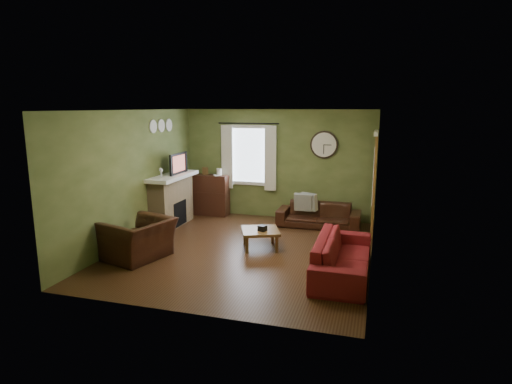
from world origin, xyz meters
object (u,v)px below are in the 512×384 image
(sofa_brown, at_px, (319,215))
(armchair, at_px, (139,239))
(sofa_red, at_px, (343,256))
(coffee_table, at_px, (260,239))
(bookshelf, at_px, (212,195))

(sofa_brown, relative_size, armchair, 1.69)
(sofa_red, distance_m, coffee_table, 1.85)
(sofa_brown, bearing_deg, bookshelf, 173.17)
(sofa_brown, xyz_separation_m, coffee_table, (-0.85, -1.82, -0.08))
(bookshelf, distance_m, coffee_table, 2.85)
(sofa_brown, bearing_deg, sofa_red, -73.98)
(bookshelf, distance_m, sofa_red, 4.61)
(sofa_brown, distance_m, armchair, 4.05)
(bookshelf, xyz_separation_m, sofa_brown, (2.71, -0.32, -0.23))
(sofa_red, bearing_deg, armchair, 94.28)
(sofa_brown, xyz_separation_m, sofa_red, (0.77, -2.69, 0.04))
(bookshelf, height_order, coffee_table, bookshelf)
(coffee_table, bearing_deg, sofa_brown, 64.84)
(coffee_table, bearing_deg, armchair, -149.30)
(sofa_brown, height_order, armchair, armchair)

